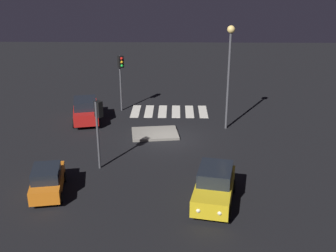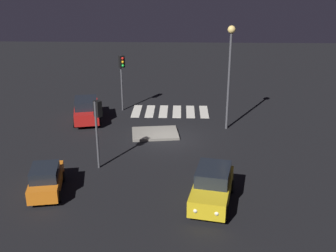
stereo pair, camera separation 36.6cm
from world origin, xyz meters
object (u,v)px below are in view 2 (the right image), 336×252
at_px(car_yellow, 212,186).
at_px(traffic_light_north, 98,118).
at_px(traffic_island, 155,133).
at_px(street_lamp, 230,60).
at_px(traffic_light_east, 122,70).
at_px(car_orange, 46,179).
at_px(car_red, 86,110).

distance_m(car_yellow, traffic_light_north, 7.99).
relative_size(traffic_island, street_lamp, 0.47).
bearing_deg(traffic_island, street_lamp, -165.60).
bearing_deg(traffic_light_east, car_yellow, -8.94).
bearing_deg(street_lamp, car_orange, 42.46).
distance_m(traffic_island, car_yellow, 9.94).
distance_m(traffic_light_north, traffic_light_east, 10.68).
relative_size(car_red, street_lamp, 0.60).
bearing_deg(traffic_light_north, traffic_light_east, 41.45).
xyz_separation_m(traffic_island, traffic_light_east, (3.04, -5.30, 3.51)).
bearing_deg(car_orange, traffic_light_north, -47.33).
height_order(car_yellow, traffic_light_north, traffic_light_north).
bearing_deg(car_yellow, car_red, -131.02).
xyz_separation_m(car_red, street_lamp, (-11.01, 1.34, 4.33)).
height_order(car_red, traffic_light_east, traffic_light_east).
bearing_deg(traffic_light_east, car_red, -78.45).
relative_size(car_yellow, street_lamp, 0.59).
height_order(car_orange, car_red, car_red).
height_order(car_yellow, traffic_light_east, traffic_light_east).
height_order(traffic_light_north, traffic_light_east, traffic_light_east).
bearing_deg(traffic_light_north, car_yellow, -79.01).
bearing_deg(car_red, traffic_light_east, -57.48).
bearing_deg(car_red, street_lamp, -109.30).
distance_m(traffic_island, street_lamp, 7.60).
height_order(car_orange, street_lamp, street_lamp).
xyz_separation_m(car_orange, traffic_light_east, (-2.39, -13.81, 2.81)).
bearing_deg(traffic_light_north, car_red, 59.22).
xyz_separation_m(traffic_island, traffic_light_north, (3.03, 5.37, 3.15)).
xyz_separation_m(car_yellow, street_lamp, (-1.82, -10.62, 4.34)).
distance_m(car_yellow, traffic_light_east, 16.19).
bearing_deg(traffic_light_east, car_orange, -43.15).
height_order(car_orange, traffic_light_east, traffic_light_east).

